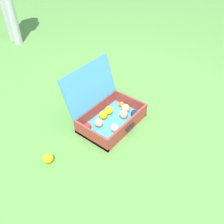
# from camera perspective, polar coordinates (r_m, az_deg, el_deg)

# --- Properties ---
(ground_plane) EXTENTS (16.00, 16.00, 0.00)m
(ground_plane) POSITION_cam_1_polar(r_m,az_deg,el_deg) (2.19, -0.19, -0.88)
(ground_plane) COLOR #569342
(open_suitcase) EXTENTS (0.57, 0.51, 0.49)m
(open_suitcase) POSITION_cam_1_polar(r_m,az_deg,el_deg) (2.08, -1.16, 0.18)
(open_suitcase) COLOR #4799C6
(open_suitcase) RESTS_ON ground
(stray_ball_on_grass) EXTENTS (0.08, 0.08, 0.08)m
(stray_ball_on_grass) POSITION_cam_1_polar(r_m,az_deg,el_deg) (1.86, -15.14, -10.68)
(stray_ball_on_grass) COLOR yellow
(stray_ball_on_grass) RESTS_ON ground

